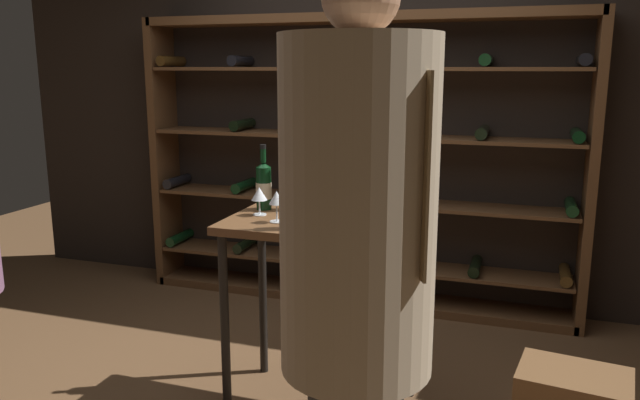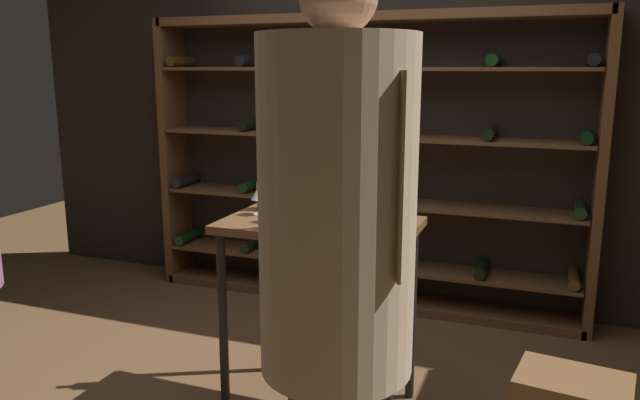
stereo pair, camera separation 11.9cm
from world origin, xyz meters
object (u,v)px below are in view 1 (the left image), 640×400
wine_glass_stemmed_center (277,200)px  wine_glass_stemmed_left (259,195)px  wine_bottle_gold_foil (308,198)px  tasting_table (321,250)px  person_guest_blue_shirt (357,286)px  wine_bottle_amber_reserve (264,186)px  wine_bottle_green_slim (300,183)px  wine_rack (355,165)px

wine_glass_stemmed_center → wine_glass_stemmed_left: size_ratio=1.06×
wine_bottle_gold_foil → wine_glass_stemmed_left: (-0.31, 0.16, -0.04)m
tasting_table → wine_glass_stemmed_center: 0.33m
person_guest_blue_shirt → wine_bottle_gold_foil: size_ratio=5.08×
wine_bottle_amber_reserve → wine_bottle_green_slim: 0.19m
wine_rack → wine_glass_stemmed_left: 1.41m
wine_bottle_green_slim → wine_glass_stemmed_center: bearing=-92.4°
wine_bottle_amber_reserve → wine_glass_stemmed_left: wine_bottle_amber_reserve is taller
wine_bottle_gold_foil → wine_glass_stemmed_center: bearing=162.5°
person_guest_blue_shirt → wine_bottle_amber_reserve: size_ratio=5.81×
wine_bottle_amber_reserve → wine_bottle_green_slim: wine_bottle_green_slim is taller
wine_glass_stemmed_center → tasting_table: bearing=22.4°
wine_bottle_green_slim → wine_bottle_gold_foil: (0.16, -0.34, 0.00)m
person_guest_blue_shirt → wine_bottle_gold_foil: bearing=179.0°
wine_glass_stemmed_center → wine_bottle_amber_reserve: bearing=125.6°
wine_glass_stemmed_center → wine_glass_stemmed_left: wine_glass_stemmed_center is taller
wine_rack → wine_bottle_amber_reserve: bearing=-96.1°
person_guest_blue_shirt → wine_glass_stemmed_center: bearing=-175.0°
wine_bottle_green_slim → person_guest_blue_shirt: bearing=-63.8°
tasting_table → wine_glass_stemmed_left: 0.41m
wine_bottle_green_slim → wine_bottle_gold_foil: bearing=-64.4°
tasting_table → person_guest_blue_shirt: 1.28m
wine_rack → wine_bottle_green_slim: 1.23m
tasting_table → wine_glass_stemmed_center: (-0.19, -0.08, 0.25)m
wine_bottle_gold_foil → tasting_table: bearing=82.2°
wine_bottle_green_slim → wine_rack: bearing=92.0°
wine_bottle_amber_reserve → wine_glass_stemmed_left: (0.03, -0.13, -0.02)m
wine_bottle_green_slim → wine_glass_stemmed_left: wine_bottle_green_slim is taller
tasting_table → wine_bottle_gold_foil: (-0.02, -0.14, 0.28)m
wine_rack → wine_bottle_gold_foil: 1.58m
wine_bottle_amber_reserve → wine_glass_stemmed_left: bearing=-76.2°
tasting_table → wine_bottle_gold_foil: bearing=-97.8°
wine_glass_stemmed_center → wine_bottle_gold_foil: bearing=-17.5°
wine_rack → person_guest_blue_shirt: (0.71, -2.59, 0.08)m
wine_bottle_green_slim → wine_glass_stemmed_left: size_ratio=2.60×
wine_bottle_amber_reserve → wine_bottle_green_slim: bearing=16.3°
person_guest_blue_shirt → wine_bottle_gold_foil: 1.14m
wine_rack → person_guest_blue_shirt: bearing=-74.6°
tasting_table → wine_bottle_green_slim: 0.39m
wine_rack → wine_bottle_amber_reserve: wine_rack is taller
tasting_table → wine_bottle_green_slim: wine_bottle_green_slim is taller
person_guest_blue_shirt → wine_glass_stemmed_left: (-0.82, 1.18, -0.03)m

